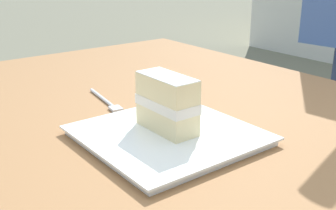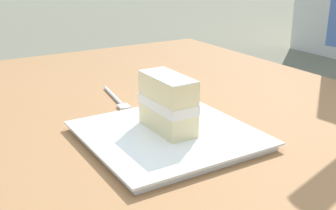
% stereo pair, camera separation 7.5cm
% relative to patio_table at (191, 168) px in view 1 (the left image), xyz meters
% --- Properties ---
extents(patio_table, '(1.59, 1.05, 0.74)m').
position_rel_patio_table_xyz_m(patio_table, '(0.00, 0.00, 0.00)').
color(patio_table, olive).
rests_on(patio_table, ground).
extents(dessert_plate, '(0.29, 0.29, 0.02)m').
position_rel_patio_table_xyz_m(dessert_plate, '(-0.01, 0.06, 0.09)').
color(dessert_plate, white).
rests_on(dessert_plate, patio_table).
extents(cake_slice, '(0.12, 0.06, 0.10)m').
position_rel_patio_table_xyz_m(cake_slice, '(-0.00, 0.06, 0.15)').
color(cake_slice, beige).
rests_on(cake_slice, dessert_plate).
extents(dessert_fork, '(0.17, 0.04, 0.01)m').
position_rel_patio_table_xyz_m(dessert_fork, '(0.24, 0.05, 0.09)').
color(dessert_fork, silver).
rests_on(dessert_fork, patio_table).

